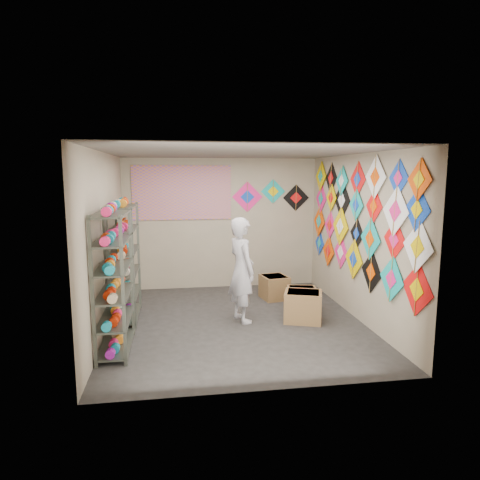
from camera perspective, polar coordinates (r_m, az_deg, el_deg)
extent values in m
plane|color=#282523|center=(7.06, -0.44, -10.87)|extent=(4.50, 4.50, 0.00)
plane|color=tan|center=(8.94, -2.52, 2.19)|extent=(4.00, 0.00, 4.00)
plane|color=tan|center=(4.55, 3.61, -4.25)|extent=(4.00, 0.00, 4.00)
plane|color=tan|center=(6.75, -17.52, -0.38)|extent=(0.00, 4.50, 4.50)
plane|color=tan|center=(7.29, 15.30, 0.38)|extent=(0.00, 4.50, 4.50)
plane|color=#6A635A|center=(6.66, -0.47, 11.57)|extent=(4.50, 4.50, 0.00)
cube|color=#4C5147|center=(5.97, -16.48, -5.41)|extent=(0.40, 1.10, 1.90)
cube|color=#4C5147|center=(7.23, -15.11, -2.91)|extent=(0.40, 1.10, 1.90)
cylinder|color=#FF226C|center=(5.48, -17.19, -5.66)|extent=(0.12, 0.10, 0.12)
cylinder|color=#ED360A|center=(5.67, -16.91, -5.18)|extent=(0.12, 0.10, 0.12)
cylinder|color=orange|center=(5.85, -16.64, -4.74)|extent=(0.12, 0.10, 0.12)
cylinder|color=#EDE7CD|center=(6.04, -16.39, -4.31)|extent=(0.12, 0.10, 0.12)
cylinder|color=red|center=(6.22, -16.16, -3.92)|extent=(0.12, 0.10, 0.12)
cylinder|color=#971895|center=(6.41, -15.94, -3.55)|extent=(0.12, 0.10, 0.12)
cylinder|color=tan|center=(6.74, -15.59, -2.93)|extent=(0.12, 0.10, 0.12)
cylinder|color=teal|center=(6.93, -15.40, -2.62)|extent=(0.12, 0.10, 0.12)
cylinder|color=#FF226C|center=(7.11, -15.23, -2.31)|extent=(0.12, 0.10, 0.12)
cylinder|color=#ED360A|center=(7.30, -15.06, -2.03)|extent=(0.12, 0.10, 0.12)
cylinder|color=orange|center=(7.49, -14.90, -1.75)|extent=(0.12, 0.10, 0.12)
cylinder|color=#EDE7CD|center=(7.68, -14.75, -1.50)|extent=(0.12, 0.10, 0.12)
cube|color=red|center=(5.75, 22.55, -6.12)|extent=(0.02, 0.69, 0.69)
cube|color=#12A9A4|center=(6.25, 19.55, -4.95)|extent=(0.03, 0.65, 0.65)
cube|color=black|center=(6.83, 17.11, -4.10)|extent=(0.02, 0.66, 0.66)
cube|color=#EDC800|center=(7.36, 14.90, -2.49)|extent=(0.02, 0.68, 0.68)
cube|color=#F01D7D|center=(7.91, 13.29, -1.60)|extent=(0.01, 0.61, 0.61)
cube|color=#F54800|center=(8.45, 11.68, -1.43)|extent=(0.03, 0.59, 0.59)
cube|color=blue|center=(8.97, 10.57, -0.41)|extent=(0.03, 0.51, 0.51)
cube|color=white|center=(5.64, 22.62, -0.85)|extent=(0.04, 0.66, 0.66)
cube|color=red|center=(6.17, 19.89, 0.06)|extent=(0.01, 0.58, 0.58)
cube|color=#12A9A4|center=(6.77, 16.97, 0.15)|extent=(0.01, 0.65, 0.65)
cube|color=black|center=(7.26, 15.31, 0.82)|extent=(0.02, 0.51, 0.51)
cube|color=#EDC800|center=(7.85, 13.23, 1.79)|extent=(0.03, 0.70, 0.70)
cube|color=#F01D7D|center=(8.39, 11.89, 1.96)|extent=(0.03, 0.55, 0.55)
cube|color=#F54800|center=(8.92, 10.50, 2.46)|extent=(0.04, 0.64, 0.64)
cube|color=blue|center=(5.68, 22.56, 3.79)|extent=(0.03, 0.57, 0.57)
cube|color=white|center=(6.10, 20.02, 3.65)|extent=(0.04, 0.69, 0.69)
cube|color=red|center=(6.70, 17.43, 4.33)|extent=(0.03, 0.53, 0.53)
cube|color=#12A9A4|center=(7.23, 15.22, 4.53)|extent=(0.02, 0.53, 0.53)
cube|color=black|center=(7.83, 13.44, 5.21)|extent=(0.01, 0.71, 0.71)
cube|color=#EDC800|center=(8.27, 12.07, 5.54)|extent=(0.02, 0.52, 0.52)
cube|color=#F01D7D|center=(8.86, 10.76, 5.46)|extent=(0.03, 0.60, 0.60)
cube|color=#F54800|center=(5.63, 22.80, 7.45)|extent=(0.03, 0.53, 0.53)
cube|color=blue|center=(6.09, 20.38, 7.76)|extent=(0.02, 0.51, 0.51)
cube|color=white|center=(6.64, 17.61, 8.02)|extent=(0.02, 0.65, 0.65)
cube|color=red|center=(7.24, 15.42, 7.82)|extent=(0.02, 0.59, 0.59)
cube|color=#12A9A4|center=(7.81, 13.41, 7.70)|extent=(0.03, 0.53, 0.53)
cube|color=black|center=(8.35, 12.06, 8.09)|extent=(0.03, 0.59, 0.59)
cube|color=#EDC800|center=(8.84, 10.72, 8.36)|extent=(0.04, 0.60, 0.59)
cube|color=#F01D7D|center=(8.96, 0.98, 5.76)|extent=(0.64, 0.02, 0.64)
cube|color=#12A9A4|center=(9.07, 4.43, 6.48)|extent=(0.52, 0.02, 0.52)
cube|color=black|center=(9.20, 7.47, 5.60)|extent=(0.57, 0.02, 0.57)
cube|color=#8D51AF|center=(8.82, -7.74, 6.26)|extent=(2.00, 0.01, 1.10)
imported|color=beige|center=(6.90, 0.23, -4.00)|extent=(0.87, 0.79, 1.70)
cube|color=olive|center=(7.11, 8.40, -8.75)|extent=(0.72, 0.65, 0.49)
cube|color=olive|center=(7.66, 8.21, -7.78)|extent=(0.57, 0.50, 0.41)
cube|color=olive|center=(8.29, 4.60, -6.29)|extent=(0.55, 0.58, 0.45)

